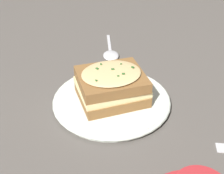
# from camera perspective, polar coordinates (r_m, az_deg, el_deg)

# --- Properties ---
(ground_plane) EXTENTS (2.40, 2.40, 0.00)m
(ground_plane) POSITION_cam_1_polar(r_m,az_deg,el_deg) (0.64, 1.07, -3.99)
(ground_plane) COLOR #514C47
(dinner_plate) EXTENTS (0.25, 0.25, 0.01)m
(dinner_plate) POSITION_cam_1_polar(r_m,az_deg,el_deg) (0.65, 0.00, -2.46)
(dinner_plate) COLOR silver
(dinner_plate) RESTS_ON ground_plane
(sandwich) EXTENTS (0.16, 0.15, 0.07)m
(sandwich) POSITION_cam_1_polar(r_m,az_deg,el_deg) (0.63, -0.11, 0.28)
(sandwich) COLOR brown
(sandwich) RESTS_ON dinner_plate
(spoon) EXTENTS (0.11, 0.15, 0.01)m
(spoon) POSITION_cam_1_polar(r_m,az_deg,el_deg) (0.84, -0.23, 6.07)
(spoon) COLOR silver
(spoon) RESTS_ON ground_plane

